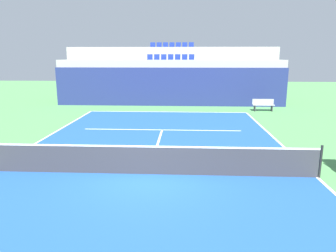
# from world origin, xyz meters

# --- Properties ---
(ground_plane) EXTENTS (80.00, 80.00, 0.00)m
(ground_plane) POSITION_xyz_m (0.00, 0.00, 0.00)
(ground_plane) COLOR #4C8C4C
(court_surface) EXTENTS (11.00, 24.00, 0.01)m
(court_surface) POSITION_xyz_m (0.00, 0.00, 0.01)
(court_surface) COLOR #1E4C99
(court_surface) RESTS_ON ground_plane
(baseline_far) EXTENTS (11.00, 0.10, 0.00)m
(baseline_far) POSITION_xyz_m (0.00, 11.95, 0.01)
(baseline_far) COLOR white
(baseline_far) RESTS_ON court_surface
(sideline_right) EXTENTS (0.10, 24.00, 0.00)m
(sideline_right) POSITION_xyz_m (5.45, 0.00, 0.01)
(sideline_right) COLOR white
(sideline_right) RESTS_ON court_surface
(service_line_far) EXTENTS (8.26, 0.10, 0.00)m
(service_line_far) POSITION_xyz_m (0.00, 6.40, 0.01)
(service_line_far) COLOR white
(service_line_far) RESTS_ON court_surface
(centre_service_line) EXTENTS (0.10, 6.40, 0.00)m
(centre_service_line) POSITION_xyz_m (0.00, 3.20, 0.01)
(centre_service_line) COLOR white
(centre_service_line) RESTS_ON court_surface
(back_wall) EXTENTS (17.97, 0.30, 2.97)m
(back_wall) POSITION_xyz_m (0.00, 14.85, 1.49)
(back_wall) COLOR navy
(back_wall) RESTS_ON ground_plane
(stands_tier_lower) EXTENTS (17.97, 2.40, 3.55)m
(stands_tier_lower) POSITION_xyz_m (0.00, 16.20, 1.78)
(stands_tier_lower) COLOR #9E9E99
(stands_tier_lower) RESTS_ON ground_plane
(stands_tier_upper) EXTENTS (17.97, 2.40, 4.60)m
(stands_tier_upper) POSITION_xyz_m (0.00, 18.60, 2.30)
(stands_tier_upper) COLOR #9E9E99
(stands_tier_upper) RESTS_ON ground_plane
(seating_row_lower) EXTENTS (3.84, 0.44, 0.44)m
(seating_row_lower) POSITION_xyz_m (-0.00, 16.30, 3.68)
(seating_row_lower) COLOR navy
(seating_row_lower) RESTS_ON stands_tier_lower
(seating_row_upper) EXTENTS (3.84, 0.44, 0.44)m
(seating_row_upper) POSITION_xyz_m (-0.00, 18.70, 4.72)
(seating_row_upper) COLOR navy
(seating_row_upper) RESTS_ON stands_tier_upper
(tennis_net) EXTENTS (11.08, 0.08, 1.07)m
(tennis_net) POSITION_xyz_m (0.00, 0.00, 0.51)
(tennis_net) COLOR black
(tennis_net) RESTS_ON court_surface
(player_bench) EXTENTS (1.50, 0.40, 0.85)m
(player_bench) POSITION_xyz_m (6.76, 12.74, 0.51)
(player_bench) COLOR #99999E
(player_bench) RESTS_ON ground_plane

